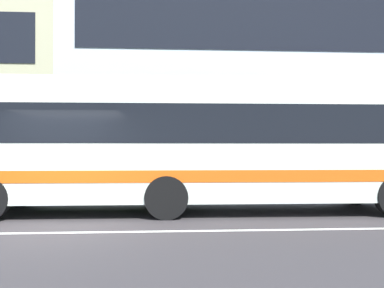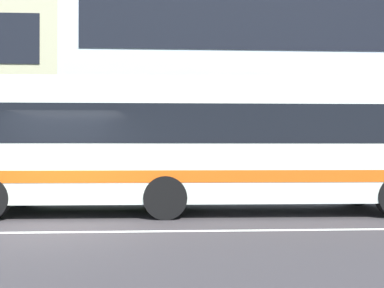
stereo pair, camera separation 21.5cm
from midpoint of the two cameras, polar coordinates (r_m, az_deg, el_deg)
name	(u,v)px [view 2 (the right image)]	position (r m, az deg, el deg)	size (l,w,h in m)	color
ground_plane	(42,233)	(9.20, -18.09, -10.75)	(160.00, 160.00, 0.00)	#393537
lane_centre_line	(42,232)	(9.20, -18.09, -10.73)	(60.00, 0.16, 0.01)	silver
hedge_row_far	(8,181)	(16.27, -22.21, -4.42)	(13.25, 1.10, 1.03)	#376533
apartment_block_right	(286,66)	(25.30, 12.26, 9.81)	(22.36, 9.84, 12.30)	silver
transit_bus	(194,140)	(11.36, 0.80, 0.45)	(11.48, 2.72, 3.32)	silver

